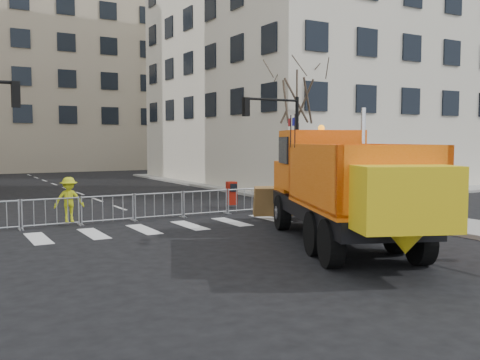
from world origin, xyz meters
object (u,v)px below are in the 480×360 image
cop_a (327,196)px  worker (69,200)px  plow_truck (343,184)px  cop_c (343,196)px  newspaper_box (231,193)px  cop_b (309,193)px

cop_a → worker: worker is taller
plow_truck → cop_c: 5.75m
worker → newspaper_box: (7.88, 1.74, -0.29)m
plow_truck → cop_c: (3.70, 4.30, -0.96)m
cop_a → worker: (-9.76, 3.06, 0.11)m
plow_truck → cop_c: size_ratio=6.02×
plow_truck → worker: (-6.34, 8.01, -0.90)m
plow_truck → cop_a: 6.11m
cop_a → cop_b: size_ratio=0.93×
plow_truck → newspaper_box: plow_truck is taller
plow_truck → cop_b: (3.34, 6.07, -0.94)m
cop_b → newspaper_box: (-1.80, 3.69, -0.25)m
plow_truck → newspaper_box: size_ratio=10.24×
cop_a → cop_c: cop_c is taller
plow_truck → newspaper_box: (1.54, 9.76, -1.19)m
worker → cop_a: bearing=-13.8°
plow_truck → cop_a: bearing=-12.4°
cop_c → newspaper_box: (-2.16, 5.46, -0.24)m
cop_b → worker: (-9.68, 1.95, 0.04)m
plow_truck → worker: size_ratio=6.69×
plow_truck → worker: bearing=60.6°
cop_a → newspaper_box: 5.16m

